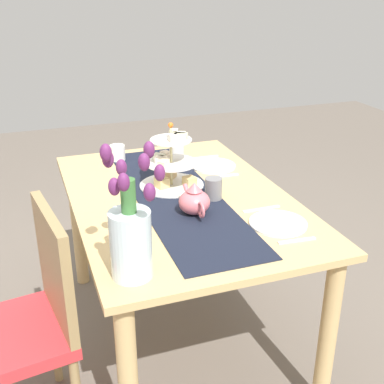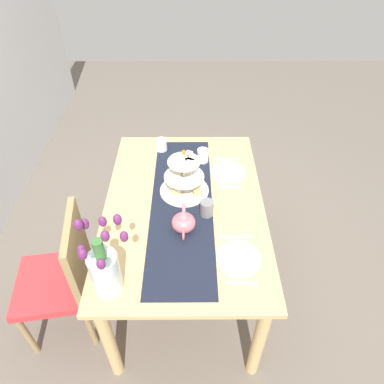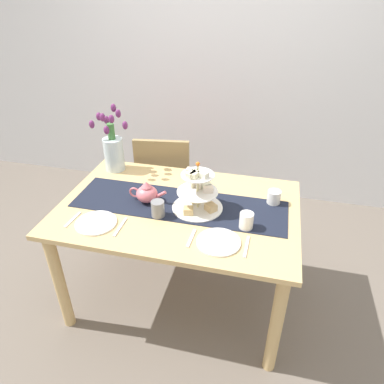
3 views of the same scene
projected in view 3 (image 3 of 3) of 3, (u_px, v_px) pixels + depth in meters
ground_plane at (181, 294)px, 2.51m from camera, size 8.00×8.00×0.00m
room_wall_rear at (225, 60)px, 3.12m from camera, size 6.00×0.08×2.60m
dining_table at (179, 221)px, 2.17m from camera, size 1.42×0.94×0.76m
chair_left at (165, 181)px, 2.88m from camera, size 0.48×0.48×0.91m
table_runner at (179, 204)px, 2.12m from camera, size 1.28×0.36×0.00m
tiered_cake_stand at (198, 194)px, 2.03m from camera, size 0.30×0.30×0.30m
teapot at (147, 193)px, 2.12m from camera, size 0.24×0.13×0.14m
tulip_vase at (113, 149)px, 2.43m from camera, size 0.26×0.20×0.46m
cream_jug at (274, 197)px, 2.11m from camera, size 0.08×0.08×0.08m
dinner_plate_left at (96, 223)px, 1.95m from camera, size 0.23×0.23×0.01m
fork_left at (73, 220)px, 1.98m from camera, size 0.03×0.15×0.01m
knife_left at (120, 227)px, 1.93m from camera, size 0.02×0.17×0.01m
dinner_plate_right at (219, 242)px, 1.81m from camera, size 0.23×0.23×0.01m
fork_right at (191, 238)px, 1.84m from camera, size 0.02×0.15×0.01m
knife_right at (247, 247)px, 1.79m from camera, size 0.02×0.17×0.01m
mug_grey at (158, 209)px, 1.99m from camera, size 0.08×0.08×0.09m
mug_white_text at (246, 221)px, 1.90m from camera, size 0.08×0.08×0.09m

